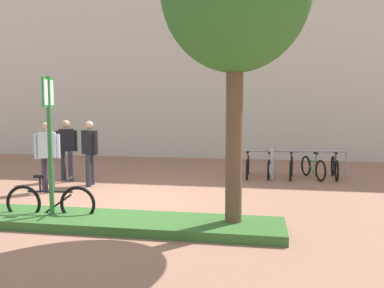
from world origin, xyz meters
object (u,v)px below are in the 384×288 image
(parking_sign_post, at_px, (49,129))
(person_suited_navy, at_px, (66,146))
(bike_rack_cluster, at_px, (291,166))
(person_suited_dark, at_px, (90,149))
(person_casual_tan, at_px, (47,152))
(bike_at_sign, at_px, (51,203))
(bollard_steel, at_px, (271,164))

(parking_sign_post, height_order, person_suited_navy, parking_sign_post)
(bike_rack_cluster, xyz_separation_m, person_suited_dark, (-5.34, -2.05, 0.64))
(person_casual_tan, xyz_separation_m, person_suited_navy, (-0.25, 1.43, 0.00))
(bike_at_sign, distance_m, bollard_steel, 6.44)
(person_suited_navy, bearing_deg, bollard_steel, 12.63)
(bike_rack_cluster, relative_size, person_suited_dark, 1.86)
(bollard_steel, distance_m, person_suited_dark, 5.12)
(parking_sign_post, xyz_separation_m, bike_rack_cluster, (4.59, 5.32, -1.36))
(person_suited_navy, bearing_deg, person_suited_dark, -28.72)
(parking_sign_post, xyz_separation_m, bollard_steel, (4.01, 5.06, -1.25))
(bike_rack_cluster, bearing_deg, bike_at_sign, -131.77)
(bike_at_sign, relative_size, person_suited_dark, 0.98)
(parking_sign_post, relative_size, person_suited_navy, 1.52)
(bike_at_sign, bearing_deg, bike_rack_cluster, 48.23)
(bollard_steel, relative_size, person_suited_dark, 0.52)
(bollard_steel, height_order, person_casual_tan, person_casual_tan)
(bike_at_sign, xyz_separation_m, person_suited_dark, (-0.67, 3.18, 0.63))
(person_suited_navy, bearing_deg, parking_sign_post, -65.98)
(person_casual_tan, bearing_deg, parking_sign_post, -58.61)
(parking_sign_post, bearing_deg, person_casual_tan, 121.39)
(bike_at_sign, distance_m, person_suited_dark, 3.31)
(bollard_steel, distance_m, person_suited_navy, 5.86)
(bike_rack_cluster, distance_m, bollard_steel, 0.64)
(bike_at_sign, distance_m, bike_rack_cluster, 7.01)
(bike_at_sign, distance_m, person_casual_tan, 2.71)
(person_suited_dark, bearing_deg, bike_rack_cluster, 20.96)
(person_suited_dark, bearing_deg, person_suited_navy, 151.28)
(person_suited_dark, height_order, person_casual_tan, same)
(parking_sign_post, distance_m, bike_rack_cluster, 7.15)
(parking_sign_post, xyz_separation_m, person_casual_tan, (-1.44, 2.36, -0.72))
(person_suited_dark, distance_m, person_suited_navy, 1.06)
(bike_rack_cluster, height_order, person_suited_navy, person_suited_navy)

